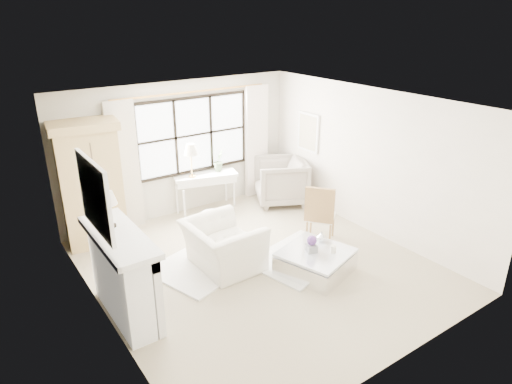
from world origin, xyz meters
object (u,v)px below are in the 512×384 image
armoire (91,184)px  coffee_table (315,262)px  console_table (206,192)px  club_armchair (223,245)px

armoire → coffee_table: armoire is taller
console_table → coffee_table: (0.22, -3.18, -0.22)m
armoire → club_armchair: 2.61m
console_table → coffee_table: size_ratio=1.10×
console_table → club_armchair: size_ratio=1.14×
coffee_table → console_table: bearing=76.7°
club_armchair → coffee_table: 1.52m
console_table → club_armchair: (-0.90, -2.18, -0.01)m
club_armchair → coffee_table: (1.13, -1.00, -0.21)m
club_armchair → console_table: bearing=-23.1°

